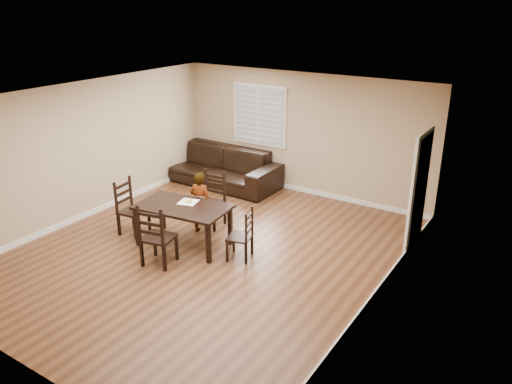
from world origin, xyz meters
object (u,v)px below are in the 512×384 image
at_px(chair_left, 128,208).
at_px(chair_right, 246,237).
at_px(donut, 189,201).
at_px(chair_near, 214,200).
at_px(child, 201,203).
at_px(chair_far, 154,240).
at_px(sofa, 218,166).
at_px(dining_table, 183,210).

height_order(chair_left, chair_right, chair_left).
bearing_deg(donut, chair_near, 98.07).
bearing_deg(child, chair_right, 154.17).
xyz_separation_m(chair_far, chair_right, (1.10, 1.03, -0.08)).
distance_m(chair_far, child, 1.47).
height_order(donut, sofa, sofa).
xyz_separation_m(chair_near, chair_right, (1.34, -0.87, -0.07)).
bearing_deg(chair_far, child, -94.10).
relative_size(chair_left, child, 0.88).
bearing_deg(chair_left, chair_near, -49.16).
height_order(chair_far, chair_left, chair_far).
xyz_separation_m(dining_table, donut, (-0.00, 0.18, 0.11)).
distance_m(dining_table, chair_near, 1.06).
bearing_deg(dining_table, chair_right, 0.87).
xyz_separation_m(donut, sofa, (-1.39, 2.71, -0.35)).
xyz_separation_m(chair_near, chair_left, (-1.11, -1.19, -0.01)).
height_order(chair_near, chair_left, chair_near).
xyz_separation_m(chair_far, sofa, (-1.51, 3.76, -0.06)).
bearing_deg(dining_table, donut, 83.66).
bearing_deg(chair_left, chair_right, -88.64).
relative_size(dining_table, sofa, 0.58).
height_order(chair_far, donut, chair_far).
bearing_deg(chair_far, sofa, -79.65).
height_order(dining_table, chair_far, chair_far).
relative_size(dining_table, chair_far, 1.58).
relative_size(child, sofa, 0.40).
relative_size(chair_left, sofa, 0.35).
xyz_separation_m(dining_table, child, (-0.07, 0.59, -0.08)).
bearing_deg(chair_near, donut, -87.20).
bearing_deg(sofa, donut, -62.37).
distance_m(chair_right, sofa, 3.77).
bearing_deg(chair_far, chair_near, -94.31).
distance_m(dining_table, sofa, 3.22).
height_order(chair_near, donut, chair_near).
distance_m(chair_near, chair_right, 1.60).
xyz_separation_m(chair_right, donut, (-1.22, 0.02, 0.37)).
bearing_deg(chair_right, sofa, -152.92).
distance_m(chair_far, sofa, 4.05).
distance_m(chair_left, chair_right, 2.48).
bearing_deg(chair_near, sofa, 119.09).
xyz_separation_m(dining_table, chair_right, (1.22, 0.17, -0.26)).
height_order(chair_left, child, child).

